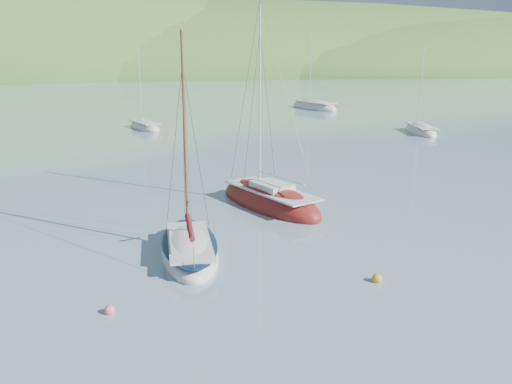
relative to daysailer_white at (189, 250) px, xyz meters
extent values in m
plane|color=gray|center=(1.82, -5.34, -0.23)|extent=(700.00, 700.00, 0.00)
ellipsoid|color=#316C29|center=(1.82, 164.66, -0.23)|extent=(440.00, 110.00, 44.00)
ellipsoid|color=#316C29|center=(91.82, 154.66, -0.23)|extent=(240.00, 100.00, 34.00)
ellipsoid|color=silver|center=(0.00, 0.01, -0.11)|extent=(2.64, 6.90, 1.68)
cube|color=#BBB9B2|center=(0.00, -0.13, 0.49)|extent=(1.97, 5.38, 0.10)
cylinder|color=brown|center=(0.01, 0.83, 5.02)|extent=(0.12, 0.12, 9.15)
ellipsoid|color=#0A1D37|center=(0.00, 0.01, 0.39)|extent=(2.59, 6.83, 0.29)
cylinder|color=maroon|center=(-0.01, -0.82, 1.40)|extent=(0.30, 3.30, 0.24)
ellipsoid|color=maroon|center=(5.25, 6.97, -0.07)|extent=(6.19, 8.95, 2.34)
cube|color=#BBB9B2|center=(5.32, 6.82, 0.76)|extent=(4.74, 6.94, 0.10)
cylinder|color=white|center=(4.82, 7.90, 6.03)|extent=(0.12, 0.12, 10.63)
cube|color=#BBB9B2|center=(5.32, 6.82, 1.00)|extent=(2.44, 2.83, 0.42)
cylinder|color=white|center=(5.67, 6.04, 1.67)|extent=(1.78, 3.75, 0.09)
ellipsoid|color=silver|center=(-1.76, 38.62, -0.11)|extent=(4.37, 6.70, 1.73)
cube|color=#BBB9B2|center=(-1.72, 38.50, 0.51)|extent=(3.34, 5.19, 0.10)
cylinder|color=white|center=(-2.04, 39.33, 4.26)|extent=(0.12, 0.12, 7.58)
ellipsoid|color=silver|center=(21.64, 52.68, -0.07)|extent=(6.26, 9.02, 2.32)
cube|color=#BBB9B2|center=(21.71, 52.52, 0.75)|extent=(4.78, 6.99, 0.10)
cylinder|color=white|center=(21.21, 53.61, 5.83)|extent=(0.12, 0.12, 10.25)
ellipsoid|color=silver|center=(26.40, 30.26, -0.10)|extent=(3.18, 6.96, 1.83)
cube|color=#BBB9B2|center=(26.39, 30.13, 0.55)|extent=(2.40, 5.42, 0.10)
cylinder|color=white|center=(26.50, 31.06, 4.54)|extent=(0.12, 0.12, 8.06)
sphere|color=gold|center=(7.17, -4.35, -0.11)|extent=(0.43, 0.43, 0.43)
sphere|color=#FF5370|center=(-3.25, -5.12, -0.11)|extent=(0.39, 0.39, 0.39)
camera|label=1|loc=(-1.66, -24.22, 9.19)|focal=40.00mm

